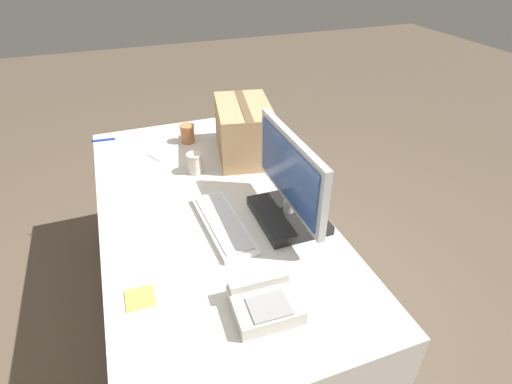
{
  "coord_description": "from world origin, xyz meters",
  "views": [
    {
      "loc": [
        1.41,
        -0.29,
        1.75
      ],
      "look_at": [
        0.2,
        0.16,
        0.89
      ],
      "focal_mm": 28.0,
      "sensor_mm": 36.0,
      "label": 1
    }
  ],
  "objects_px": {
    "paper_cup_right": "(195,163)",
    "cardboard_box": "(244,130)",
    "desk_phone": "(265,302)",
    "spoon": "(150,155)",
    "pen_marker": "(103,140)",
    "keyboard": "(223,224)",
    "monitor": "(289,188)",
    "paper_cup_left": "(187,134)",
    "sticky_note_pad": "(140,298)"
  },
  "relations": [
    {
      "from": "paper_cup_right",
      "to": "spoon",
      "type": "height_order",
      "value": "paper_cup_right"
    },
    {
      "from": "monitor",
      "to": "cardboard_box",
      "type": "relative_size",
      "value": 1.17
    },
    {
      "from": "paper_cup_right",
      "to": "pen_marker",
      "type": "bearing_deg",
      "value": -141.61
    },
    {
      "from": "paper_cup_left",
      "to": "cardboard_box",
      "type": "relative_size",
      "value": 0.22
    },
    {
      "from": "cardboard_box",
      "to": "pen_marker",
      "type": "xyz_separation_m",
      "value": [
        -0.42,
        -0.7,
        -0.13
      ]
    },
    {
      "from": "paper_cup_left",
      "to": "paper_cup_right",
      "type": "relative_size",
      "value": 1.0
    },
    {
      "from": "monitor",
      "to": "cardboard_box",
      "type": "height_order",
      "value": "monitor"
    },
    {
      "from": "keyboard",
      "to": "desk_phone",
      "type": "relative_size",
      "value": 2.08
    },
    {
      "from": "paper_cup_right",
      "to": "pen_marker",
      "type": "relative_size",
      "value": 0.79
    },
    {
      "from": "desk_phone",
      "to": "spoon",
      "type": "height_order",
      "value": "desk_phone"
    },
    {
      "from": "monitor",
      "to": "desk_phone",
      "type": "xyz_separation_m",
      "value": [
        0.4,
        -0.26,
        -0.12
      ]
    },
    {
      "from": "desk_phone",
      "to": "sticky_note_pad",
      "type": "bearing_deg",
      "value": -114.35
    },
    {
      "from": "keyboard",
      "to": "paper_cup_right",
      "type": "height_order",
      "value": "paper_cup_right"
    },
    {
      "from": "monitor",
      "to": "sticky_note_pad",
      "type": "distance_m",
      "value": 0.68
    },
    {
      "from": "monitor",
      "to": "paper_cup_right",
      "type": "xyz_separation_m",
      "value": [
        -0.5,
        -0.27,
        -0.1
      ]
    },
    {
      "from": "paper_cup_right",
      "to": "pen_marker",
      "type": "xyz_separation_m",
      "value": [
        -0.52,
        -0.41,
        -0.05
      ]
    },
    {
      "from": "keyboard",
      "to": "desk_phone",
      "type": "bearing_deg",
      "value": -2.69
    },
    {
      "from": "spoon",
      "to": "sticky_note_pad",
      "type": "relative_size",
      "value": 1.41
    },
    {
      "from": "spoon",
      "to": "pen_marker",
      "type": "relative_size",
      "value": 1.01
    },
    {
      "from": "paper_cup_right",
      "to": "cardboard_box",
      "type": "height_order",
      "value": "cardboard_box"
    },
    {
      "from": "paper_cup_left",
      "to": "pen_marker",
      "type": "bearing_deg",
      "value": -111.98
    },
    {
      "from": "paper_cup_left",
      "to": "cardboard_box",
      "type": "distance_m",
      "value": 0.36
    },
    {
      "from": "desk_phone",
      "to": "sticky_note_pad",
      "type": "xyz_separation_m",
      "value": [
        -0.18,
        -0.37,
        -0.03
      ]
    },
    {
      "from": "keyboard",
      "to": "sticky_note_pad",
      "type": "distance_m",
      "value": 0.45
    },
    {
      "from": "keyboard",
      "to": "pen_marker",
      "type": "distance_m",
      "value": 1.06
    },
    {
      "from": "spoon",
      "to": "pen_marker",
      "type": "xyz_separation_m",
      "value": [
        -0.27,
        -0.22,
        0.0
      ]
    },
    {
      "from": "monitor",
      "to": "pen_marker",
      "type": "height_order",
      "value": "monitor"
    },
    {
      "from": "cardboard_box",
      "to": "keyboard",
      "type": "bearing_deg",
      "value": -26.74
    },
    {
      "from": "keyboard",
      "to": "paper_cup_right",
      "type": "xyz_separation_m",
      "value": [
        -0.46,
        -0.01,
        0.04
      ]
    },
    {
      "from": "monitor",
      "to": "cardboard_box",
      "type": "distance_m",
      "value": 0.6
    },
    {
      "from": "keyboard",
      "to": "cardboard_box",
      "type": "distance_m",
      "value": 0.64
    },
    {
      "from": "desk_phone",
      "to": "sticky_note_pad",
      "type": "distance_m",
      "value": 0.41
    },
    {
      "from": "paper_cup_right",
      "to": "monitor",
      "type": "bearing_deg",
      "value": 28.79
    },
    {
      "from": "sticky_note_pad",
      "to": "cardboard_box",
      "type": "bearing_deg",
      "value": 142.22
    },
    {
      "from": "paper_cup_left",
      "to": "sticky_note_pad",
      "type": "xyz_separation_m",
      "value": [
        1.06,
        -0.39,
        -0.05
      ]
    },
    {
      "from": "cardboard_box",
      "to": "pen_marker",
      "type": "height_order",
      "value": "cardboard_box"
    },
    {
      "from": "desk_phone",
      "to": "cardboard_box",
      "type": "xyz_separation_m",
      "value": [
        -1.01,
        0.28,
        0.1
      ]
    },
    {
      "from": "pen_marker",
      "to": "paper_cup_left",
      "type": "bearing_deg",
      "value": -16.89
    },
    {
      "from": "keyboard",
      "to": "cardboard_box",
      "type": "height_order",
      "value": "cardboard_box"
    },
    {
      "from": "spoon",
      "to": "sticky_note_pad",
      "type": "xyz_separation_m",
      "value": [
        0.98,
        -0.16,
        0.0
      ]
    },
    {
      "from": "paper_cup_right",
      "to": "sticky_note_pad",
      "type": "xyz_separation_m",
      "value": [
        0.73,
        -0.35,
        -0.05
      ]
    },
    {
      "from": "monitor",
      "to": "paper_cup_left",
      "type": "xyz_separation_m",
      "value": [
        -0.84,
        -0.24,
        -0.1
      ]
    },
    {
      "from": "cardboard_box",
      "to": "paper_cup_right",
      "type": "bearing_deg",
      "value": -70.33
    },
    {
      "from": "monitor",
      "to": "pen_marker",
      "type": "xyz_separation_m",
      "value": [
        -1.02,
        -0.69,
        -0.15
      ]
    },
    {
      "from": "paper_cup_right",
      "to": "paper_cup_left",
      "type": "bearing_deg",
      "value": 173.91
    },
    {
      "from": "sticky_note_pad",
      "to": "keyboard",
      "type": "bearing_deg",
      "value": 126.73
    },
    {
      "from": "desk_phone",
      "to": "cardboard_box",
      "type": "relative_size",
      "value": 0.45
    },
    {
      "from": "spoon",
      "to": "cardboard_box",
      "type": "distance_m",
      "value": 0.52
    },
    {
      "from": "cardboard_box",
      "to": "sticky_note_pad",
      "type": "relative_size",
      "value": 5.13
    },
    {
      "from": "sticky_note_pad",
      "to": "paper_cup_right",
      "type": "bearing_deg",
      "value": 154.09
    }
  ]
}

